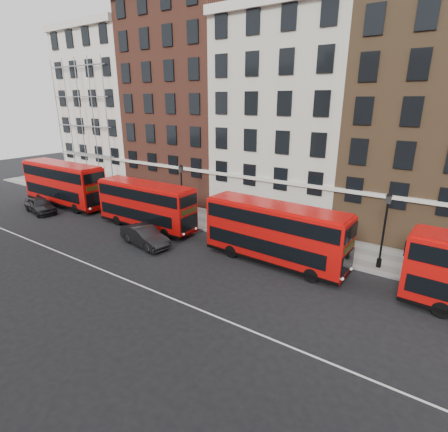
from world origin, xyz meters
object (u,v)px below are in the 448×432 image
Objects in this scene: bus_b at (146,204)px; car_rear at (40,205)px; bus_c at (274,232)px; car_front at (145,236)px; bus_a at (63,183)px.

car_rear is (-12.47, -3.04, -1.43)m from bus_b.
bus_c is at bearing -0.63° from bus_b.
car_front is at bearing -80.47° from car_rear.
bus_a is 1.07× the size of bus_c.
car_rear is 15.35m from car_front.
car_rear is (-25.26, -3.05, -1.52)m from bus_c.
bus_a is at bearing 88.83° from car_front.
bus_b reaches higher than car_rear.
bus_b is at bearing -66.99° from car_rear.
bus_a reaches higher than bus_c.
car_rear is 0.99× the size of car_front.
car_rear is at bearing -170.96° from bus_c.
bus_b reaches higher than car_front.
car_front is at bearing -161.09° from bus_c.
bus_b is 12.79m from bus_c.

